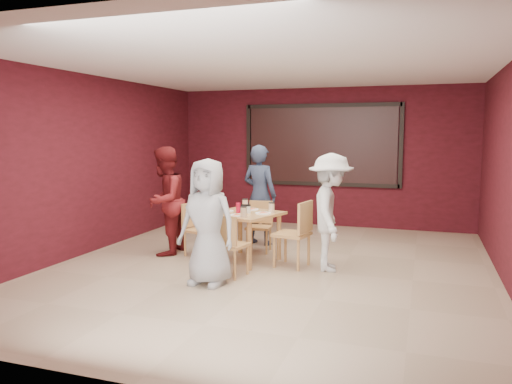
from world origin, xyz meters
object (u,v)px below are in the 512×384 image
(diner_right, at_px, (331,212))
(dining_table, at_px, (244,218))
(diner_front, at_px, (208,222))
(diner_back, at_px, (260,195))
(chair_front, at_px, (228,242))
(chair_left, at_px, (196,226))
(chair_back, at_px, (260,223))
(diner_left, at_px, (165,201))
(chair_right, at_px, (297,230))

(diner_right, bearing_deg, dining_table, 74.57)
(diner_front, bearing_deg, diner_back, 99.38)
(chair_front, height_order, diner_front, diner_front)
(chair_left, bearing_deg, diner_right, -4.69)
(dining_table, distance_m, chair_back, 0.72)
(diner_right, bearing_deg, chair_front, 110.92)
(dining_table, xyz_separation_m, chair_front, (0.08, -0.86, -0.17))
(chair_left, height_order, diner_back, diner_back)
(dining_table, bearing_deg, diner_left, 179.76)
(chair_back, height_order, chair_left, chair_left)
(chair_left, height_order, diner_left, diner_left)
(chair_front, bearing_deg, diner_back, 96.50)
(chair_front, relative_size, chair_left, 1.03)
(dining_table, relative_size, chair_left, 1.42)
(diner_right, bearing_deg, chair_back, 46.92)
(diner_front, xyz_separation_m, diner_right, (1.33, 1.14, 0.02))
(diner_back, relative_size, diner_right, 1.05)
(chair_front, relative_size, chair_right, 0.89)
(chair_front, relative_size, diner_right, 0.52)
(diner_front, height_order, diner_left, diner_left)
(chair_front, bearing_deg, chair_right, 46.11)
(chair_left, relative_size, diner_left, 0.48)
(chair_right, relative_size, diner_left, 0.56)
(dining_table, bearing_deg, chair_right, -6.33)
(dining_table, bearing_deg, diner_back, 97.23)
(chair_right, height_order, diner_back, diner_back)
(chair_back, xyz_separation_m, diner_right, (1.28, -0.78, 0.36))
(diner_left, bearing_deg, diner_front, 42.04)
(diner_front, relative_size, diner_back, 0.93)
(diner_back, bearing_deg, diner_front, 106.03)
(dining_table, height_order, chair_left, dining_table)
(chair_front, xyz_separation_m, chair_right, (0.74, 0.77, 0.06))
(chair_front, bearing_deg, dining_table, 95.50)
(chair_back, distance_m, diner_left, 1.55)
(dining_table, distance_m, diner_right, 1.31)
(diner_front, distance_m, diner_left, 1.78)
(diner_right, bearing_deg, diner_front, 118.95)
(diner_back, bearing_deg, chair_back, 121.90)
(chair_front, xyz_separation_m, diner_left, (-1.40, 0.86, 0.37))
(chair_back, xyz_separation_m, chair_right, (0.81, -0.79, 0.08))
(chair_front, relative_size, chair_back, 1.05)
(diner_front, xyz_separation_m, diner_left, (-1.28, 1.23, 0.05))
(chair_back, height_order, diner_front, diner_front)
(dining_table, xyz_separation_m, chair_back, (0.01, 0.70, -0.19))
(diner_back, bearing_deg, diner_left, 57.95)
(diner_left, bearing_deg, diner_back, 130.43)
(dining_table, relative_size, diner_right, 0.71)
(chair_left, height_order, chair_right, chair_right)
(dining_table, bearing_deg, diner_right, -3.64)
(chair_right, relative_size, diner_back, 0.56)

